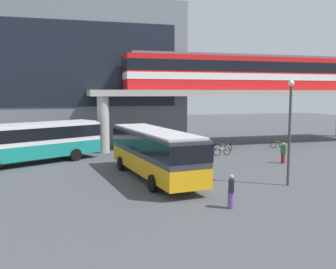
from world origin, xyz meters
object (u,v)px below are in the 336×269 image
at_px(bus_secondary, 32,139).
at_px(bicycle_red, 155,150).
at_px(bicycle_orange, 223,147).
at_px(pedestrian_at_kerb, 231,193).
at_px(train, 236,72).
at_px(bicycle_green, 278,144).
at_px(bus_main, 154,149).
at_px(bicycle_silver, 222,151).
at_px(station_building, 45,74).
at_px(pedestrian_waiting_near_stop, 283,153).

height_order(bus_secondary, bicycle_red, bus_secondary).
bearing_deg(bicycle_orange, bicycle_red, -177.18).
distance_m(bus_secondary, pedestrian_at_kerb, 18.09).
relative_size(train, bicycle_green, 13.75).
height_order(bus_main, pedestrian_at_kerb, bus_main).
xyz_separation_m(bicycle_green, bicycle_silver, (-7.39, -2.83, 0.00)).
height_order(train, bicycle_silver, train).
height_order(station_building, pedestrian_at_kerb, station_building).
xyz_separation_m(bus_main, bicycle_silver, (8.07, 7.38, -1.63)).
bearing_deg(bicycle_red, train, 24.83).
distance_m(train, pedestrian_at_kerb, 25.16).
xyz_separation_m(bicycle_green, bicycle_orange, (-6.14, -0.16, 0.00)).
xyz_separation_m(bus_secondary, pedestrian_waiting_near_stop, (19.21, -5.21, -1.20)).
distance_m(station_building, train, 21.80).
distance_m(bicycle_green, bicycle_orange, 6.14).
distance_m(bicycle_red, pedestrian_waiting_near_stop, 11.35).
distance_m(bus_secondary, bicycle_green, 23.66).
height_order(station_building, bus_main, station_building).
xyz_separation_m(bus_main, bicycle_orange, (9.32, 10.05, -1.63)).
distance_m(bicycle_orange, pedestrian_waiting_near_stop, 7.75).
bearing_deg(pedestrian_waiting_near_stop, bicycle_green, 60.96).
bearing_deg(train, bicycle_orange, -127.73).
distance_m(bicycle_red, bicycle_silver, 6.12).
xyz_separation_m(bus_secondary, bicycle_orange, (17.34, 2.31, -1.63)).
bearing_deg(bus_main, bus_secondary, 135.98).
xyz_separation_m(bicycle_red, bicycle_green, (13.04, 0.50, 0.00)).
bearing_deg(pedestrian_waiting_near_stop, train, 82.54).
bearing_deg(bicycle_red, station_building, 127.97).
xyz_separation_m(station_building, train, (20.30, -7.96, 0.08)).
bearing_deg(pedestrian_waiting_near_stop, bicycle_red, 140.77).
relative_size(bicycle_silver, bicycle_orange, 1.07).
bearing_deg(pedestrian_at_kerb, train, 63.88).
xyz_separation_m(bicycle_green, pedestrian_at_kerb, (-13.33, -17.40, 0.43)).
height_order(bicycle_green, bicycle_orange, same).
bearing_deg(bicycle_silver, train, 56.61).
relative_size(bicycle_orange, pedestrian_at_kerb, 0.99).
distance_m(bus_main, bicycle_silver, 11.05).
relative_size(train, bus_secondary, 2.25).
distance_m(train, bicycle_silver, 11.35).
height_order(bus_main, bicycle_red, bus_main).
height_order(bus_secondary, pedestrian_waiting_near_stop, bus_secondary).
bearing_deg(bicycle_green, bus_main, -146.53).
height_order(bicycle_green, bicycle_silver, same).
relative_size(bicycle_red, bicycle_silver, 0.95).
relative_size(bicycle_green, bicycle_orange, 1.08).
bearing_deg(bicycle_orange, pedestrian_waiting_near_stop, -75.98).
height_order(station_building, bicycle_red, station_building).
bearing_deg(pedestrian_at_kerb, bus_secondary, 124.19).
bearing_deg(bus_secondary, station_building, 88.14).
relative_size(bus_main, bicycle_red, 6.67).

